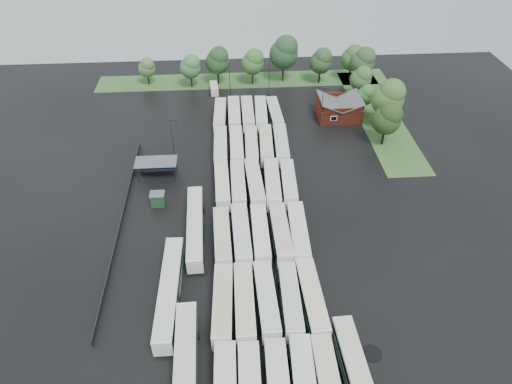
{
  "coord_description": "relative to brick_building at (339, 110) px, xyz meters",
  "views": [
    {
      "loc": [
        -2.38,
        -53.35,
        55.34
      ],
      "look_at": [
        2.0,
        12.0,
        2.5
      ],
      "focal_mm": 32.0,
      "sensor_mm": 36.0,
      "label": 1
    }
  ],
  "objects": [
    {
      "name": "tree_north_4",
      "position": [
        -10.93,
        20.94,
        6.38
      ],
      "size": [
        7.74,
        7.74,
        12.81
      ],
      "color": "#372614",
      "rests_on": "ground"
    },
    {
      "name": "bus_r5c3",
      "position": [
        -18.81,
        -0.66,
        0.08
      ],
      "size": [
        3.23,
        12.84,
        3.55
      ],
      "rotation": [
        0.0,
        0.0,
        -0.04
      ],
      "color": "white",
      "rests_on": "ground"
    },
    {
      "name": "tree_north_6",
      "position": [
        7.6,
        20.29,
        4.59
      ],
      "size": [
        6.06,
        6.06,
        10.04
      ],
      "color": "black",
      "rests_on": "ground"
    },
    {
      "name": "bus_r2c3",
      "position": [
        -18.6,
        -41.59,
        0.11
      ],
      "size": [
        2.96,
        12.93,
        3.59
      ],
      "rotation": [
        0.0,
        0.0,
        0.02
      ],
      "color": "white",
      "rests_on": "ground"
    },
    {
      "name": "tree_east_3",
      "position": [
        7.24,
        8.91,
        3.94
      ],
      "size": [
        5.45,
        5.45,
        9.02
      ],
      "color": "black",
      "rests_on": "ground"
    },
    {
      "name": "bus_r5c4",
      "position": [
        -15.58,
        -0.76,
        0.03
      ],
      "size": [
        3.19,
        12.5,
        3.45
      ],
      "rotation": [
        0.0,
        0.0,
        0.05
      ],
      "color": "white",
      "rests_on": "ground"
    },
    {
      "name": "puddle_1",
      "position": [
        -15.23,
        -66.07,
        -1.86
      ],
      "size": [
        4.4,
        4.4,
        0.01
      ],
      "primitive_type": "cylinder",
      "color": "black",
      "rests_on": "ground"
    },
    {
      "name": "west_fence",
      "position": [
        -46.2,
        -34.77,
        -1.27
      ],
      "size": [
        0.1,
        50.0,
        1.2
      ],
      "primitive_type": "cube",
      "color": "#2D2D30",
      "rests_on": "ground"
    },
    {
      "name": "tree_north_3",
      "position": [
        -19.39,
        19.33,
        4.57
      ],
      "size": [
        6.04,
        6.04,
        10.0
      ],
      "color": "#312317",
      "rests_on": "ground"
    },
    {
      "name": "tree_north_1",
      "position": [
        -35.9,
        18.75,
        4.06
      ],
      "size": [
        5.56,
        5.56,
        9.21
      ],
      "color": "#2E2215",
      "rests_on": "ground"
    },
    {
      "name": "artic_bus_west_b",
      "position": [
        -32.95,
        -38.78,
        0.05
      ],
      "size": [
        3.21,
        18.67,
        3.45
      ],
      "rotation": [
        0.0,
        0.0,
        0.03
      ],
      "color": "white",
      "rests_on": "ground"
    },
    {
      "name": "grass_strip_east",
      "position": [
        10.0,
        0.03,
        -1.86
      ],
      "size": [
        10.0,
        50.0,
        0.01
      ],
      "primitive_type": "cube",
      "color": "#345F28",
      "rests_on": "ground"
    },
    {
      "name": "artic_bus_west_a",
      "position": [
        -33.15,
        -65.65,
        0.15
      ],
      "size": [
        3.33,
        19.69,
        3.64
      ],
      "rotation": [
        0.0,
        0.0,
        0.03
      ],
      "color": "white",
      "rests_on": "ground"
    },
    {
      "name": "minibus",
      "position": [
        -30.02,
        14.91,
        -0.58
      ],
      "size": [
        2.39,
        5.44,
        2.31
      ],
      "rotation": [
        0.0,
        0.0,
        0.08
      ],
      "color": "silver",
      "rests_on": "ground"
    },
    {
      "name": "bus_r2c1",
      "position": [
        -25.18,
        -41.48,
        0.13
      ],
      "size": [
        3.12,
        13.12,
        3.63
      ],
      "rotation": [
        0.0,
        0.0,
        0.03
      ],
      "color": "white",
      "rests_on": "ground"
    },
    {
      "name": "tree_east_2",
      "position": [
        6.75,
        1.95,
        2.86
      ],
      "size": [
        4.46,
        4.44,
        7.35
      ],
      "color": "#392814",
      "rests_on": "ground"
    },
    {
      "name": "bus_r3c2",
      "position": [
        -22.08,
        -27.74,
        0.13
      ],
      "size": [
        3.34,
        13.17,
        3.64
      ],
      "rotation": [
        0.0,
        0.0,
        0.04
      ],
      "color": "white",
      "rests_on": "ground"
    },
    {
      "name": "bus_r1c3",
      "position": [
        -18.67,
        -55.22,
        0.03
      ],
      "size": [
        2.88,
        12.45,
        3.45
      ],
      "rotation": [
        0.0,
        0.0,
        -0.02
      ],
      "color": "white",
      "rests_on": "ground"
    },
    {
      "name": "utility_hut",
      "position": [
        -40.2,
        -30.17,
        -0.55
      ],
      "size": [
        2.7,
        2.2,
        2.62
      ],
      "color": "#1B3F24",
      "rests_on": "ground"
    },
    {
      "name": "lamp_post_back_w",
      "position": [
        -25.67,
        11.83,
        3.93
      ],
      "size": [
        1.54,
        0.3,
        9.98
      ],
      "color": "#2D2D30",
      "rests_on": "ground"
    },
    {
      "name": "tree_east_1",
      "position": [
        9.6,
        -5.54,
        5.97
      ],
      "size": [
        7.36,
        7.36,
        12.19
      ],
      "color": "black",
      "rests_on": "ground"
    },
    {
      "name": "lamp_post_back_e",
      "position": [
        -15.55,
        13.25,
        3.54
      ],
      "size": [
        1.43,
        0.28,
        9.31
      ],
      "color": "#2D2D30",
      "rests_on": "ground"
    },
    {
      "name": "ground",
      "position": [
        -24.0,
        -42.77,
        -1.87
      ],
      "size": [
        160.0,
        160.0,
        0.0
      ],
      "primitive_type": "plane",
      "color": "black",
      "rests_on": "ground"
    },
    {
      "name": "artic_bus_west_c",
      "position": [
        -36.17,
        -52.44,
        0.12
      ],
      "size": [
        3.1,
        19.37,
        3.58
      ],
      "rotation": [
        0.0,
        0.0,
        -0.02
      ],
      "color": "white",
      "rests_on": "ground"
    },
    {
      "name": "tree_north_2",
      "position": [
        -28.72,
        20.11,
        4.91
      ],
      "size": [
        6.36,
        6.36,
        10.53
      ],
      "color": "black",
      "rests_on": "ground"
    },
    {
      "name": "wash_shed",
      "position": [
        -41.2,
        -20.74,
        1.12
      ],
      "size": [
        8.2,
        4.2,
        3.58
      ],
      "color": "#2D2D30",
      "rests_on": "ground"
    },
    {
      "name": "bus_r2c2",
      "position": [
        -22.0,
        -41.51,
        0.06
      ],
      "size": [
        2.7,
        12.59,
        3.5
      ],
      "rotation": [
        0.0,
        0.0,
        0.0
      ],
      "color": "white",
      "rests_on": "ground"
    },
    {
      "name": "lamp_post_ne",
      "position": [
        -4.84,
        -3.45,
        3.71
      ],
      "size": [
        1.48,
        0.29,
        9.6
      ],
      "color": "#2D2D30",
      "rests_on": "ground"
    },
    {
      "name": "tree_north_0",
      "position": [
        -47.69,
        21.11,
        3.0
      ],
      "size": [
        4.58,
        4.57,
        7.58
      ],
      "color": "black",
      "rests_on": "ground"
    },
    {
      "name": "tree_east_0",
      "position": [
        7.41,
        -12.73,
        4.72
      ],
      "size": [
        6.18,
        6.18,
        10.24
      ],
      "color": "black",
      "rests_on": "ground"
    },
    {
      "name": "bus_r5c0",
      "position": [
        -28.46,
        -0.79,
        0.07
      ],
      "size": [
        3.15,
        12.73,
        3.52
      ],
      "rotation": [
        0.0,
        0.0,
        -0.04
      ],
      "color": "white",
      "rests_on": "ground"
    },
    {
      "name": "bus_r1c4",
      "position": [
        -15.57,
        -55.18,
        0.13
      ],
      "size": [
        3.21,
        13.14,
        3.63
      ],
      "rotation": [
        0.0,
        0.0,
        0.03
      ],
      "color": "white",
      "rests_on": "ground"
    },
    {
      "name": "bus_r4c4",
      "position": [
        -15.55,
        -14.43,
        0.13
      ],
      "size": [
        3.28,
        13.14,
        3.63
      ],
      "rotation": [
        0.0,
        0.0,
        -0.04
      ],
      "color": "white",
      "rests_on": "ground"
    },
    {
      "name": "brick_building",
      "position": [
        0.0,
        0.0,
        0.0
      ],
      "size": [
        10.07,
        8.6,
        5.39
      ],
      "color": "maroon",
      "rests_on": "ground"
    },
    {
      "name": "tree_north_5",
      "position": [
        -1.18,
        18.92,
        4.52
      ],
      "size": [
        6.0,
        6.0,
        9.93
      ],
      "color": "black",
      "rests_on": "ground"
    },
    {
      "name": "bus_r5c2",
      "position": [
        -21.97,
        -0.43,
        0.09
      ],
      "size": [
        2.78,
        12.8,
        3.56
      ],
      "rotation": [
        0.0,
        0.0,
        -0.0
      ],
      "color": "white",
      "rests_on": "ground"
    },
    {
      "name": "puddle_0",
      "position": [
        -25.01,
        -62.41,
        -1.86
      ],
      "size": [
        3.55,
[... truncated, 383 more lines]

